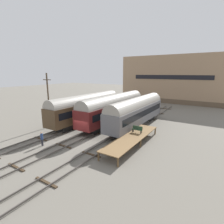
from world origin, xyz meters
TOP-DOWN VIEW (x-y plane):
  - ground_plane at (0.00, 0.00)m, footprint 200.00×200.00m
  - track_left at (-4.47, 0.00)m, footprint 2.60×60.00m
  - track_middle at (0.00, 0.00)m, footprint 2.60×60.00m
  - track_right at (4.47, 0.00)m, footprint 2.60×60.00m
  - train_car_brown at (-4.47, 7.04)m, footprint 2.88×17.13m
  - train_car_maroon at (0.00, 9.23)m, footprint 3.04×17.83m
  - train_car_grey at (4.47, 9.15)m, footprint 2.95×16.62m
  - station_platform at (7.11, 1.92)m, footprint 2.64×11.39m
  - bench at (6.96, 3.83)m, footprint 1.40×0.40m
  - person_worker at (-2.34, -4.30)m, footprint 0.32×0.32m
  - utility_pole at (-8.04, 1.54)m, footprint 1.80×0.24m
  - warehouse_building at (3.13, 41.03)m, footprint 31.32×11.61m

SIDE VIEW (x-z plane):
  - ground_plane at x=0.00m, z-range 0.00..0.00m
  - track_left at x=-4.47m, z-range 0.01..0.27m
  - track_middle at x=0.00m, z-range 0.01..0.27m
  - track_right at x=4.47m, z-range 0.01..0.27m
  - station_platform at x=7.11m, z-range 0.45..1.52m
  - person_worker at x=-2.34m, z-range 0.19..2.02m
  - bench at x=6.96m, z-range 1.10..2.01m
  - train_car_grey at x=4.47m, z-range 0.35..5.41m
  - train_car_maroon at x=0.00m, z-range 0.36..5.59m
  - train_car_brown at x=-4.47m, z-range 0.38..5.59m
  - utility_pole at x=-8.04m, z-range 0.16..9.13m
  - warehouse_building at x=3.13m, z-range 0.00..14.03m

